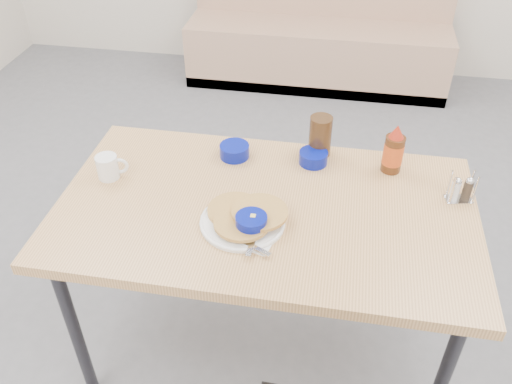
% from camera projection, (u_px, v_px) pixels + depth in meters
% --- Properties ---
extents(booth_bench, '(1.90, 0.56, 1.22)m').
position_uv_depth(booth_bench, '(319.00, 34.00, 4.02)').
color(booth_bench, tan).
rests_on(booth_bench, ground).
extents(dining_table, '(1.40, 0.80, 0.76)m').
position_uv_depth(dining_table, '(265.00, 220.00, 1.85)').
color(dining_table, tan).
rests_on(dining_table, ground).
extents(pancake_plate, '(0.28, 0.30, 0.05)m').
position_uv_depth(pancake_plate, '(244.00, 218.00, 1.73)').
color(pancake_plate, white).
rests_on(pancake_plate, dining_table).
extents(coffee_mug, '(0.11, 0.08, 0.09)m').
position_uv_depth(coffee_mug, '(109.00, 167.00, 1.91)').
color(coffee_mug, white).
rests_on(coffee_mug, dining_table).
extents(grits_setting, '(0.20, 0.21, 0.07)m').
position_uv_depth(grits_setting, '(251.00, 226.00, 1.69)').
color(grits_setting, white).
rests_on(grits_setting, dining_table).
extents(creamer_bowl, '(0.11, 0.11, 0.05)m').
position_uv_depth(creamer_bowl, '(234.00, 151.00, 2.02)').
color(creamer_bowl, '#051180').
rests_on(creamer_bowl, dining_table).
extents(butter_bowl, '(0.11, 0.11, 0.05)m').
position_uv_depth(butter_bowl, '(313.00, 158.00, 1.99)').
color(butter_bowl, '#051180').
rests_on(butter_bowl, dining_table).
extents(amber_tumbler, '(0.10, 0.10, 0.16)m').
position_uv_depth(amber_tumbler, '(320.00, 136.00, 2.00)').
color(amber_tumbler, '#372211').
rests_on(amber_tumbler, dining_table).
extents(condiment_caddy, '(0.10, 0.07, 0.11)m').
position_uv_depth(condiment_caddy, '(461.00, 191.00, 1.81)').
color(condiment_caddy, silver).
rests_on(condiment_caddy, dining_table).
extents(syrup_bottle, '(0.07, 0.07, 0.19)m').
position_uv_depth(syrup_bottle, '(393.00, 151.00, 1.92)').
color(syrup_bottle, '#47230F').
rests_on(syrup_bottle, dining_table).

